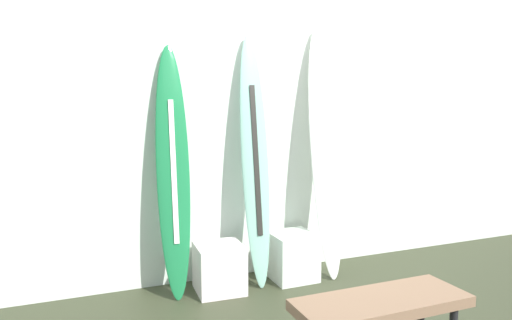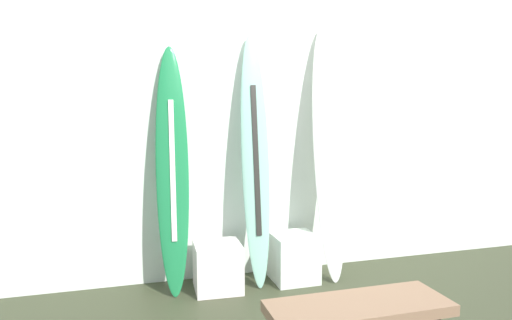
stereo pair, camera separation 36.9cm
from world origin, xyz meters
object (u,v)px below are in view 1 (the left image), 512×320
(surfboard_seafoam, at_px, (255,160))
(display_block_center, at_px, (219,268))
(surfboard_emerald, at_px, (173,171))
(surfboard_ivory, at_px, (325,154))
(display_block_left, at_px, (292,256))
(bench, at_px, (381,308))

(surfboard_seafoam, xyz_separation_m, display_block_center, (-0.34, -0.07, -0.85))
(surfboard_seafoam, relative_size, display_block_center, 5.38)
(surfboard_emerald, distance_m, surfboard_ivory, 1.33)
(display_block_left, relative_size, display_block_center, 1.03)
(surfboard_seafoam, relative_size, display_block_left, 5.19)
(display_block_left, bearing_deg, surfboard_seafoam, 169.81)
(surfboard_emerald, xyz_separation_m, surfboard_seafoam, (0.68, -0.01, 0.06))
(surfboard_seafoam, relative_size, surfboard_ivory, 0.96)
(display_block_left, bearing_deg, surfboard_ivory, 5.45)
(display_block_left, xyz_separation_m, bench, (-0.19, -1.47, 0.19))
(surfboard_ivory, xyz_separation_m, display_block_left, (-0.33, -0.03, -0.87))
(surfboard_seafoam, bearing_deg, bench, -85.05)
(surfboard_emerald, xyz_separation_m, display_block_left, (1.00, -0.07, -0.78))
(surfboard_ivory, height_order, display_block_left, surfboard_ivory)
(display_block_left, xyz_separation_m, display_block_center, (-0.66, -0.02, -0.01))
(surfboard_seafoam, bearing_deg, display_block_center, -167.57)
(display_block_left, distance_m, display_block_center, 0.67)
(surfboard_emerald, distance_m, display_block_center, 0.87)
(surfboard_emerald, xyz_separation_m, display_block_center, (0.34, -0.09, -0.79))
(surfboard_ivory, relative_size, display_block_left, 5.41)
(surfboard_emerald, bearing_deg, display_block_center, -14.63)
(display_block_left, height_order, bench, bench)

